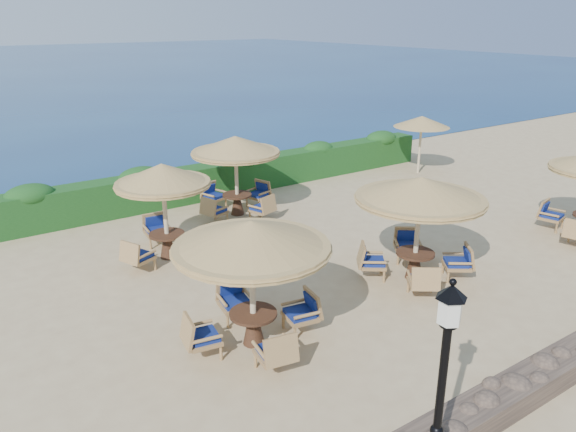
{
  "coord_description": "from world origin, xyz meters",
  "views": [
    {
      "loc": [
        -9.75,
        -10.57,
        6.28
      ],
      "look_at": [
        -1.86,
        0.87,
        1.3
      ],
      "focal_mm": 35.0,
      "sensor_mm": 36.0,
      "label": 1
    }
  ],
  "objects_px": {
    "lamp_post": "(439,408)",
    "extra_parasol": "(422,122)",
    "cafe_set_0": "(252,258)",
    "cafe_set_3": "(164,193)",
    "cafe_set_1": "(419,206)",
    "cafe_set_4": "(236,161)"
  },
  "relations": [
    {
      "from": "extra_parasol",
      "to": "cafe_set_4",
      "type": "relative_size",
      "value": 0.83
    },
    {
      "from": "cafe_set_0",
      "to": "cafe_set_3",
      "type": "height_order",
      "value": "same"
    },
    {
      "from": "cafe_set_3",
      "to": "cafe_set_0",
      "type": "bearing_deg",
      "value": -93.48
    },
    {
      "from": "extra_parasol",
      "to": "cafe_set_3",
      "type": "height_order",
      "value": "cafe_set_3"
    },
    {
      "from": "cafe_set_3",
      "to": "extra_parasol",
      "type": "bearing_deg",
      "value": 10.42
    },
    {
      "from": "lamp_post",
      "to": "cafe_set_0",
      "type": "xyz_separation_m",
      "value": [
        0.08,
        4.74,
        0.34
      ]
    },
    {
      "from": "lamp_post",
      "to": "cafe_set_1",
      "type": "relative_size",
      "value": 1.04
    },
    {
      "from": "cafe_set_1",
      "to": "cafe_set_4",
      "type": "distance_m",
      "value": 6.86
    },
    {
      "from": "extra_parasol",
      "to": "cafe_set_1",
      "type": "xyz_separation_m",
      "value": [
        -7.62,
        -6.98,
        -0.26
      ]
    },
    {
      "from": "extra_parasol",
      "to": "cafe_set_0",
      "type": "distance_m",
      "value": 14.48
    },
    {
      "from": "cafe_set_3",
      "to": "cafe_set_4",
      "type": "relative_size",
      "value": 0.95
    },
    {
      "from": "lamp_post",
      "to": "cafe_set_3",
      "type": "height_order",
      "value": "lamp_post"
    },
    {
      "from": "extra_parasol",
      "to": "cafe_set_3",
      "type": "relative_size",
      "value": 0.87
    },
    {
      "from": "cafe_set_0",
      "to": "cafe_set_4",
      "type": "distance_m",
      "value": 7.91
    },
    {
      "from": "cafe_set_3",
      "to": "cafe_set_4",
      "type": "distance_m",
      "value": 3.89
    },
    {
      "from": "extra_parasol",
      "to": "lamp_post",
      "type": "bearing_deg",
      "value": -136.4
    },
    {
      "from": "extra_parasol",
      "to": "cafe_set_1",
      "type": "relative_size",
      "value": 0.75
    },
    {
      "from": "cafe_set_4",
      "to": "lamp_post",
      "type": "bearing_deg",
      "value": -107.52
    },
    {
      "from": "lamp_post",
      "to": "extra_parasol",
      "type": "xyz_separation_m",
      "value": [
        12.6,
        12.0,
        0.62
      ]
    },
    {
      "from": "lamp_post",
      "to": "cafe_set_3",
      "type": "xyz_separation_m",
      "value": [
        0.38,
        9.75,
        0.29
      ]
    },
    {
      "from": "cafe_set_1",
      "to": "cafe_set_4",
      "type": "bearing_deg",
      "value": 100.68
    },
    {
      "from": "cafe_set_0",
      "to": "cafe_set_3",
      "type": "relative_size",
      "value": 1.12
    }
  ]
}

